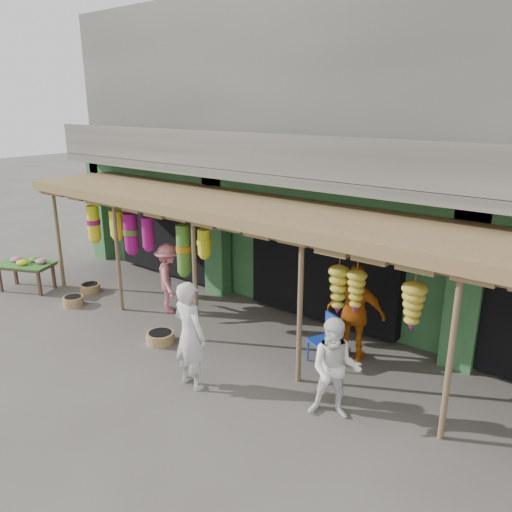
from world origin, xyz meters
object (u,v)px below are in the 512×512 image
Objects in this scene: person_right at (335,369)px; person_vendor at (355,313)px; blue_chair at (327,337)px; flower_table at (26,265)px; person_front at (190,335)px; person_shopper at (169,278)px.

person_vendor is at bearing 82.98° from person_right.
person_vendor reaches higher than blue_chair.
person_front reaches higher than flower_table.
person_front is at bearing 44.18° from person_vendor.
person_vendor is at bearing 77.77° from blue_chair.
person_front is (-1.39, -2.14, 0.43)m from blue_chair.
person_vendor is (1.72, 2.58, -0.01)m from person_front.
person_shopper reaches higher than flower_table.
person_right reaches higher than blue_chair.
person_right is at bearing -23.80° from flower_table.
flower_table is 1.72× the size of blue_chair.
blue_chair is 1.70m from person_right.
person_right is at bearing -30.45° from blue_chair.
flower_table is 0.99× the size of person_shopper.
person_vendor reaches higher than flower_table.
person_right is at bearing -158.50° from person_front.
flower_table is at bearing 1.27° from person_vendor.
blue_chair is 0.58× the size of person_shopper.
person_right is (2.35, 0.77, -0.14)m from person_front.
person_shopper is at bearing -32.04° from person_front.
flower_table is 8.18m from blue_chair.
person_shopper is at bearing -6.02° from flower_table.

